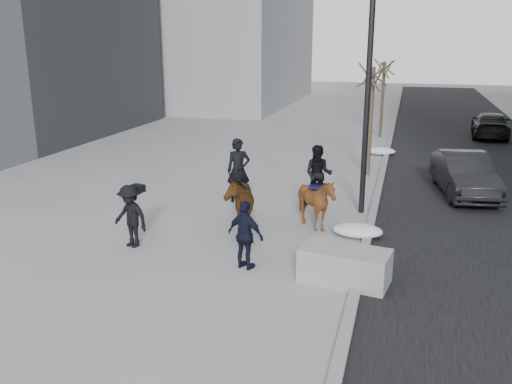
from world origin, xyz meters
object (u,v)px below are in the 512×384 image
(mounted_left, at_px, (237,197))
(mounted_right, at_px, (317,196))
(car_near, at_px, (465,174))
(planter, at_px, (345,266))

(mounted_left, bearing_deg, mounted_right, 19.12)
(car_near, height_order, mounted_right, mounted_right)
(planter, xyz_separation_m, mounted_right, (-1.26, 3.52, 0.61))
(planter, xyz_separation_m, mounted_left, (-3.50, 2.74, 0.62))
(planter, height_order, mounted_left, mounted_left)
(car_near, relative_size, mounted_left, 1.68)
(mounted_right, bearing_deg, car_near, 48.37)
(planter, height_order, car_near, car_near)
(mounted_left, distance_m, mounted_right, 2.38)
(mounted_right, bearing_deg, planter, -70.31)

